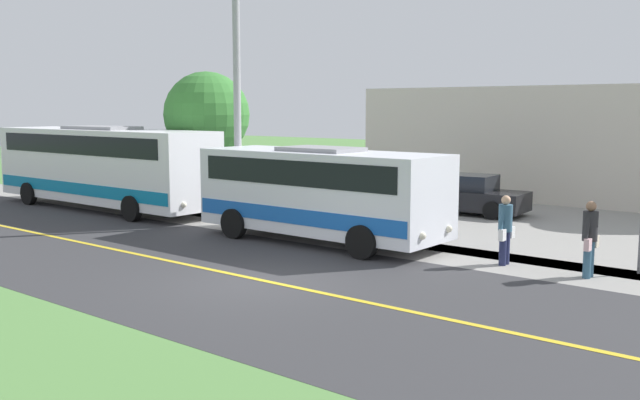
{
  "coord_description": "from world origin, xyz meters",
  "views": [
    {
      "loc": [
        11.4,
        10.93,
        3.9
      ],
      "look_at": [
        -3.5,
        -1.14,
        1.4
      ],
      "focal_mm": 39.89,
      "sensor_mm": 36.0,
      "label": 1
    }
  ],
  "objects_px": {
    "parked_car_near": "(465,195)",
    "tree_curbside": "(207,115)",
    "shuttle_bus_front": "(321,190)",
    "transit_bus_rear": "(103,164)",
    "street_light_pole": "(234,89)",
    "pedestrian_with_bags": "(590,237)",
    "pedestrian_waiting": "(505,228)"
  },
  "relations": [
    {
      "from": "tree_curbside",
      "to": "parked_car_near",
      "type": "bearing_deg",
      "value": 119.45
    },
    {
      "from": "shuttle_bus_front",
      "to": "parked_car_near",
      "type": "xyz_separation_m",
      "value": [
        -7.74,
        0.61,
        -0.84
      ]
    },
    {
      "from": "shuttle_bus_front",
      "to": "transit_bus_rear",
      "type": "height_order",
      "value": "transit_bus_rear"
    },
    {
      "from": "shuttle_bus_front",
      "to": "tree_curbside",
      "type": "xyz_separation_m",
      "value": [
        -2.87,
        -8.03,
        2.08
      ]
    },
    {
      "from": "street_light_pole",
      "to": "tree_curbside",
      "type": "bearing_deg",
      "value": -121.27
    },
    {
      "from": "transit_bus_rear",
      "to": "pedestrian_waiting",
      "type": "height_order",
      "value": "transit_bus_rear"
    },
    {
      "from": "pedestrian_with_bags",
      "to": "street_light_pole",
      "type": "relative_size",
      "value": 0.22
    },
    {
      "from": "pedestrian_with_bags",
      "to": "tree_curbside",
      "type": "distance_m",
      "value": 16.03
    },
    {
      "from": "tree_curbside",
      "to": "street_light_pole",
      "type": "bearing_deg",
      "value": 58.73
    },
    {
      "from": "transit_bus_rear",
      "to": "street_light_pole",
      "type": "distance_m",
      "value": 7.44
    },
    {
      "from": "parked_car_near",
      "to": "transit_bus_rear",
      "type": "bearing_deg",
      "value": -55.76
    },
    {
      "from": "shuttle_bus_front",
      "to": "tree_curbside",
      "type": "height_order",
      "value": "tree_curbside"
    },
    {
      "from": "transit_bus_rear",
      "to": "street_light_pole",
      "type": "bearing_deg",
      "value": 92.99
    },
    {
      "from": "parked_car_near",
      "to": "tree_curbside",
      "type": "distance_m",
      "value": 10.34
    },
    {
      "from": "parked_car_near",
      "to": "pedestrian_with_bags",
      "type": "bearing_deg",
      "value": 43.72
    },
    {
      "from": "shuttle_bus_front",
      "to": "transit_bus_rear",
      "type": "distance_m",
      "value": 10.79
    },
    {
      "from": "shuttle_bus_front",
      "to": "transit_bus_rear",
      "type": "xyz_separation_m",
      "value": [
        0.01,
        -10.79,
        0.22
      ]
    },
    {
      "from": "pedestrian_with_bags",
      "to": "street_light_pole",
      "type": "bearing_deg",
      "value": -89.58
    },
    {
      "from": "shuttle_bus_front",
      "to": "street_light_pole",
      "type": "xyz_separation_m",
      "value": [
        -0.35,
        -3.88,
        2.95
      ]
    },
    {
      "from": "pedestrian_with_bags",
      "to": "street_light_pole",
      "type": "xyz_separation_m",
      "value": [
        0.09,
        -11.47,
        3.52
      ]
    },
    {
      "from": "tree_curbside",
      "to": "transit_bus_rear",
      "type": "bearing_deg",
      "value": -43.8
    },
    {
      "from": "shuttle_bus_front",
      "to": "pedestrian_with_bags",
      "type": "bearing_deg",
      "value": 93.26
    },
    {
      "from": "transit_bus_rear",
      "to": "pedestrian_with_bags",
      "type": "height_order",
      "value": "transit_bus_rear"
    },
    {
      "from": "street_light_pole",
      "to": "shuttle_bus_front",
      "type": "bearing_deg",
      "value": 84.88
    },
    {
      "from": "street_light_pole",
      "to": "pedestrian_with_bags",
      "type": "bearing_deg",
      "value": 90.42
    },
    {
      "from": "transit_bus_rear",
      "to": "tree_curbside",
      "type": "distance_m",
      "value": 4.4
    },
    {
      "from": "pedestrian_with_bags",
      "to": "street_light_pole",
      "type": "distance_m",
      "value": 12.0
    },
    {
      "from": "shuttle_bus_front",
      "to": "tree_curbside",
      "type": "relative_size",
      "value": 1.46
    },
    {
      "from": "transit_bus_rear",
      "to": "pedestrian_with_bags",
      "type": "relative_size",
      "value": 6.22
    },
    {
      "from": "transit_bus_rear",
      "to": "parked_car_near",
      "type": "bearing_deg",
      "value": 124.24
    },
    {
      "from": "shuttle_bus_front",
      "to": "transit_bus_rear",
      "type": "relative_size",
      "value": 0.7
    },
    {
      "from": "street_light_pole",
      "to": "tree_curbside",
      "type": "height_order",
      "value": "street_light_pole"
    }
  ]
}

